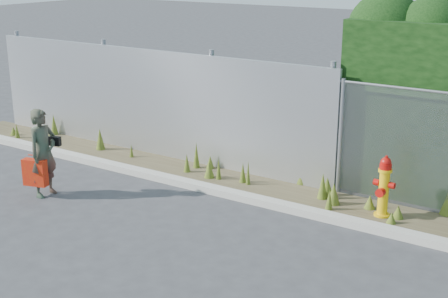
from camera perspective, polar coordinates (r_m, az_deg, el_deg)
The scene contains 8 objects.
ground at distance 9.28m, azimuth -3.19°, elevation -8.38°, with size 80.00×80.00×0.00m, color #38383B.
curb at distance 10.63m, azimuth 2.54°, elevation -4.56°, with size 16.00×0.22×0.12m, color #AEAB9D.
weed_strip at distance 10.85m, azimuth 8.70°, elevation -3.83°, with size 16.00×1.34×0.54m.
corrugated_fence at distance 13.07m, azimuth -7.02°, elevation 4.29°, with size 8.50×0.21×2.30m.
fire_hydrant at distance 10.20m, azimuth 14.40°, elevation -3.45°, with size 0.34×0.31×1.03m.
woman at distance 11.14m, azimuth -16.19°, elevation -0.34°, with size 0.56×0.37×1.54m, color #106643.
red_tote_bag at distance 11.20m, azimuth -16.89°, elevation -2.07°, with size 0.42×0.16×0.55m.
black_shoulder_bag at distance 11.20m, azimuth -15.22°, elevation 0.70°, with size 0.21×0.09×0.16m.
Camera 1 is at (4.98, -6.72, 4.02)m, focal length 50.00 mm.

